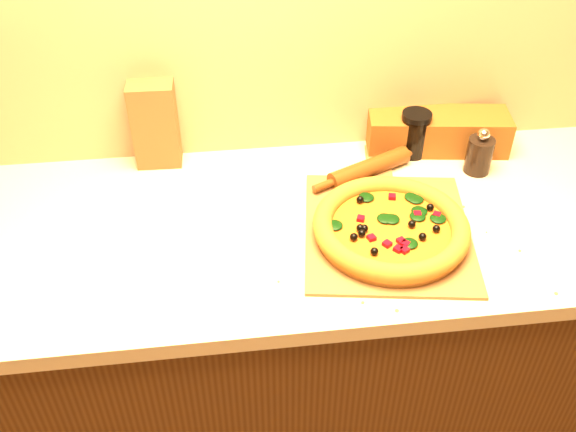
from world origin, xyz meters
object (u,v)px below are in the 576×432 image
object	(u,v)px
dark_jar	(414,134)
pizza	(391,228)
rolling_pin	(369,168)
pizza_peel	(387,226)
pepper_grinder	(479,154)

from	to	relation	value
dark_jar	pizza	bearing A→B (deg)	-113.43
rolling_pin	pizza_peel	bearing A→B (deg)	-90.99
pepper_grinder	dark_jar	bearing A→B (deg)	145.81
rolling_pin	dark_jar	bearing A→B (deg)	31.57
pizza_peel	rolling_pin	distance (m)	0.21
pizza_peel	pepper_grinder	size ratio (longest dim) A/B	4.68
rolling_pin	pepper_grinder	bearing A→B (deg)	-2.82
pizza_peel	pepper_grinder	bearing A→B (deg)	43.35
pizza_peel	pepper_grinder	world-z (taller)	pepper_grinder
pepper_grinder	dark_jar	size ratio (longest dim) A/B	1.01
pizza	pepper_grinder	xyz separation A→B (m)	(0.29, 0.23, 0.02)
pizza_peel	rolling_pin	bearing A→B (deg)	97.87
pepper_grinder	pizza	bearing A→B (deg)	-141.05
pizza_peel	pizza	bearing A→B (deg)	-85.14
pizza_peel	rolling_pin	world-z (taller)	rolling_pin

